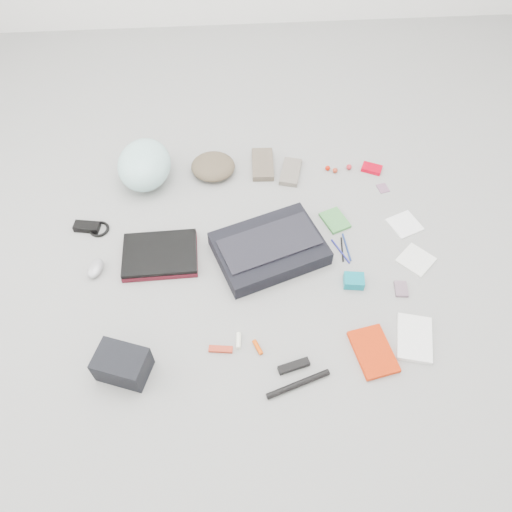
{
  "coord_description": "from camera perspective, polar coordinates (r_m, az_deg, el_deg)",
  "views": [
    {
      "loc": [
        -0.09,
        -1.28,
        1.81
      ],
      "look_at": [
        0.0,
        0.0,
        0.05
      ],
      "focal_mm": 35.0,
      "sensor_mm": 36.0,
      "label": 1
    }
  ],
  "objects": [
    {
      "name": "lollipop_c",
      "position": [
        2.64,
        10.58,
        9.97
      ],
      "size": [
        0.04,
        0.04,
        0.03
      ],
      "primitive_type": "sphere",
      "rotation": [
        0.0,
        0.0,
        0.3
      ],
      "color": "red",
      "rests_on": "ground_plane"
    },
    {
      "name": "pen_blue",
      "position": [
        2.29,
        9.63,
        0.54
      ],
      "size": [
        0.07,
        0.14,
        0.01
      ],
      "primitive_type": "cylinder",
      "rotation": [
        1.57,
        0.0,
        0.41
      ],
      "color": "navy",
      "rests_on": "ground_plane"
    },
    {
      "name": "pen_navy",
      "position": [
        2.3,
        10.32,
        1.01
      ],
      "size": [
        0.02,
        0.16,
        0.01
      ],
      "primitive_type": "cylinder",
      "rotation": [
        1.57,
        0.0,
        0.06
      ],
      "color": "navy",
      "rests_on": "ground_plane"
    },
    {
      "name": "altoids_tin",
      "position": [
        2.67,
        13.09,
        9.72
      ],
      "size": [
        0.12,
        0.1,
        0.02
      ],
      "primitive_type": "cube",
      "rotation": [
        0.0,
        0.0,
        -0.44
      ],
      "color": "#C50017",
      "rests_on": "ground_plane"
    },
    {
      "name": "multitool",
      "position": [
        2.0,
        -4.06,
        -10.58
      ],
      "size": [
        0.1,
        0.04,
        0.01
      ],
      "primitive_type": "cube",
      "rotation": [
        0.0,
        0.0,
        -0.13
      ],
      "color": "#AD2D17",
      "rests_on": "ground_plane"
    },
    {
      "name": "napkin_bottom",
      "position": [
        2.34,
        17.82,
        -0.41
      ],
      "size": [
        0.19,
        0.19,
        0.01
      ],
      "primitive_type": "cube",
      "rotation": [
        0.0,
        0.0,
        0.76
      ],
      "color": "white",
      "rests_on": "ground_plane"
    },
    {
      "name": "pen_black",
      "position": [
        2.29,
        9.82,
        0.75
      ],
      "size": [
        0.02,
        0.14,
        0.01
      ],
      "primitive_type": "cylinder",
      "rotation": [
        1.57,
        0.0,
        -0.11
      ],
      "color": "black",
      "rests_on": "ground_plane"
    },
    {
      "name": "mitten_left",
      "position": [
        2.61,
        0.77,
        10.43
      ],
      "size": [
        0.12,
        0.22,
        0.03
      ],
      "primitive_type": "cube",
      "rotation": [
        0.0,
        0.0,
        -0.04
      ],
      "color": "brown",
      "rests_on": "ground_plane"
    },
    {
      "name": "mouse",
      "position": [
        2.29,
        -17.9,
        -1.35
      ],
      "size": [
        0.09,
        0.12,
        0.04
      ],
      "primitive_type": "ellipsoid",
      "rotation": [
        0.0,
        0.0,
        -0.26
      ],
      "color": "#9C9B9F",
      "rests_on": "ground_plane"
    },
    {
      "name": "napkin_top",
      "position": [
        2.45,
        16.63,
        3.48
      ],
      "size": [
        0.17,
        0.17,
        0.01
      ],
      "primitive_type": "cube",
      "rotation": [
        0.0,
        0.0,
        0.39
      ],
      "color": "white",
      "rests_on": "ground_plane"
    },
    {
      "name": "accordion_wallet",
      "position": [
        2.18,
        11.12,
        -2.8
      ],
      "size": [
        0.09,
        0.08,
        0.04
      ],
      "primitive_type": "cube",
      "rotation": [
        0.0,
        0.0,
        -0.13
      ],
      "color": "#078194",
      "rests_on": "ground_plane"
    },
    {
      "name": "bag_flap",
      "position": [
        2.19,
        1.56,
        1.56
      ],
      "size": [
        0.47,
        0.33,
        0.01
      ],
      "primitive_type": "cube",
      "rotation": [
        0.0,
        0.0,
        0.34
      ],
      "color": "black",
      "rests_on": "messenger_bag"
    },
    {
      "name": "lollipop_a",
      "position": [
        2.62,
        8.19,
        9.92
      ],
      "size": [
        0.03,
        0.03,
        0.03
      ],
      "primitive_type": "sphere",
      "rotation": [
        0.0,
        0.0,
        -0.25
      ],
      "color": "red",
      "rests_on": "ground_plane"
    },
    {
      "name": "bike_pump",
      "position": [
        1.94,
        4.85,
        -14.38
      ],
      "size": [
        0.25,
        0.1,
        0.02
      ],
      "primitive_type": "cylinder",
      "rotation": [
        0.0,
        1.57,
        0.32
      ],
      "color": "black",
      "rests_on": "ground_plane"
    },
    {
      "name": "laptop_sleeve",
      "position": [
        2.27,
        -10.86,
        -0.01
      ],
      "size": [
        0.33,
        0.25,
        0.02
      ],
      "primitive_type": "cube",
      "rotation": [
        0.0,
        0.0,
        0.02
      ],
      "color": "#53101B",
      "rests_on": "ground_plane"
    },
    {
      "name": "book_white",
      "position": [
        2.11,
        17.65,
        -8.94
      ],
      "size": [
        0.18,
        0.23,
        0.02
      ],
      "primitive_type": "cube",
      "rotation": [
        0.0,
        0.0,
        -0.25
      ],
      "color": "white",
      "rests_on": "ground_plane"
    },
    {
      "name": "ground_plane",
      "position": [
        2.22,
        -0.0,
        -0.76
      ],
      "size": [
        4.0,
        4.0,
        0.0
      ],
      "primitive_type": "plane",
      "color": "gray"
    },
    {
      "name": "toiletry_tube_white",
      "position": [
        2.01,
        -2.01,
        -9.62
      ],
      "size": [
        0.02,
        0.07,
        0.02
      ],
      "primitive_type": "cylinder",
      "rotation": [
        1.57,
        0.0,
        -0.07
      ],
      "color": "white",
      "rests_on": "ground_plane"
    },
    {
      "name": "stamp_sheet",
      "position": [
        2.59,
        14.3,
        7.52
      ],
      "size": [
        0.06,
        0.07,
        0.0
      ],
      "primitive_type": "cube",
      "rotation": [
        0.0,
        0.0,
        0.22
      ],
      "color": "#8C5C7C",
      "rests_on": "ground_plane"
    },
    {
      "name": "beanie",
      "position": [
        2.58,
        -4.93,
        10.15
      ],
      "size": [
        0.25,
        0.24,
        0.08
      ],
      "primitive_type": "ellipsoid",
      "rotation": [
        0.0,
        0.0,
        -0.15
      ],
      "color": "brown",
      "rests_on": "ground_plane"
    },
    {
      "name": "book_red",
      "position": [
        2.04,
        13.25,
        -10.6
      ],
      "size": [
        0.18,
        0.23,
        0.02
      ],
      "primitive_type": "cube",
      "rotation": [
        0.0,
        0.0,
        0.2
      ],
      "color": "red",
      "rests_on": "ground_plane"
    },
    {
      "name": "cable_coil",
      "position": [
        2.44,
        -17.49,
        2.95
      ],
      "size": [
        0.12,
        0.12,
        0.01
      ],
      "primitive_type": "torus",
      "rotation": [
        0.0,
        0.0,
        -0.36
      ],
      "color": "black",
      "rests_on": "ground_plane"
    },
    {
      "name": "toiletry_tube_orange",
      "position": [
        2.0,
        0.19,
        -10.38
      ],
      "size": [
        0.04,
        0.07,
        0.02
      ],
      "primitive_type": "cylinder",
      "rotation": [
        1.57,
        0.0,
        0.4
      ],
      "color": "#EA4B04",
      "rests_on": "ground_plane"
    },
    {
      "name": "power_brick",
      "position": [
        2.46,
        -18.77,
        3.18
      ],
      "size": [
        0.12,
        0.07,
        0.03
      ],
      "primitive_type": "cube",
      "rotation": [
        0.0,
        0.0,
        -0.17
      ],
      "color": "black",
      "rests_on": "ground_plane"
    },
    {
      "name": "messenger_bag",
      "position": [
        2.22,
        1.54,
        0.85
      ],
      "size": [
        0.55,
        0.47,
        0.08
      ],
      "primitive_type": "cube",
      "rotation": [
        0.0,
        0.0,
        0.34
      ],
      "color": "black",
      "rests_on": "ground_plane"
    },
    {
      "name": "camera_bag",
      "position": [
        1.98,
        -15.02,
        -11.89
      ],
      "size": [
        0.22,
        0.19,
        0.12
      ],
      "primitive_type": "cube",
      "rotation": [
        0.0,
        0.0,
        -0.34
      ],
      "color": "black",
      "rests_on": "ground_plane"
    },
    {
      "name": "notepad",
      "position": [
        2.39,
        9.0,
        4.04
      ],
      "size": [
        0.14,
        0.16,
        0.02
      ],
      "primitive_type": "cube",
      "rotation": [
        0.0,
        0.0,
        0.38
      ],
      "color": "#408940",
      "rests_on": "ground_plane"
    },
    {
      "name": "card_deck",
      "position": [
        2.22,
        16.25,
        -3.64
      ],
      "size": [
        0.06,
        0.08,
        0.01
      ],
      "primitive_type": "cube",
      "rotation": [
        0.0,
        0.0,
        -0.1
      ],
      "color": "slate",
      "rests_on": "ground_plane"
    },
    {
      "name": "mitten_right",
      "position": [
        2.58,
        3.97,
        9.56
      ],
      "size": [
        0.14,
        0.2,
        0.03
      ],
      "primitive_type": "cube",
      "rotation": [
        0.0,
        0.0,
        -0.27
      ],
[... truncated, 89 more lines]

